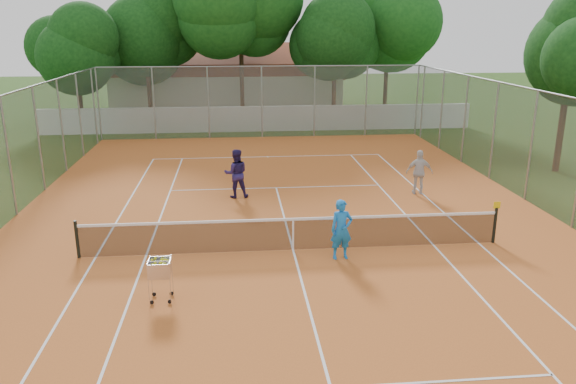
{
  "coord_description": "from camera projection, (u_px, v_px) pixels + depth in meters",
  "views": [
    {
      "loc": [
        -1.56,
        -14.79,
        6.17
      ],
      "look_at": [
        0.0,
        1.5,
        1.3
      ],
      "focal_mm": 35.0,
      "sensor_mm": 36.0,
      "label": 1
    }
  ],
  "objects": [
    {
      "name": "perimeter_fence",
      "position": [
        293.0,
        183.0,
        15.44
      ],
      "size": [
        18.0,
        34.0,
        4.0
      ],
      "primitive_type": "cube",
      "color": "slate",
      "rests_on": "ground"
    },
    {
      "name": "ball_hopper",
      "position": [
        160.0,
        279.0,
        12.92
      ],
      "size": [
        0.67,
        0.67,
        1.1
      ],
      "primitive_type": "cube",
      "rotation": [
        0.0,
        0.0,
        -0.32
      ],
      "color": "silver",
      "rests_on": "court_pad"
    },
    {
      "name": "boundary_wall",
      "position": [
        260.0,
        119.0,
        33.92
      ],
      "size": [
        26.0,
        0.3,
        1.5
      ],
      "primitive_type": "cube",
      "color": "white",
      "rests_on": "ground"
    },
    {
      "name": "tropical_trees",
      "position": [
        257.0,
        45.0,
        35.57
      ],
      "size": [
        29.0,
        19.0,
        10.0
      ],
      "primitive_type": "cube",
      "color": "black",
      "rests_on": "ground"
    },
    {
      "name": "ground",
      "position": [
        293.0,
        250.0,
        16.01
      ],
      "size": [
        120.0,
        120.0,
        0.0
      ],
      "primitive_type": "plane",
      "color": "#203D10",
      "rests_on": "ground"
    },
    {
      "name": "clubhouse",
      "position": [
        228.0,
        80.0,
        42.87
      ],
      "size": [
        16.4,
        9.0,
        4.4
      ],
      "primitive_type": "cube",
      "color": "beige",
      "rests_on": "ground"
    },
    {
      "name": "tennis_net",
      "position": [
        293.0,
        234.0,
        15.86
      ],
      "size": [
        11.88,
        0.1,
        0.98
      ],
      "primitive_type": "cube",
      "color": "black",
      "rests_on": "court_pad"
    },
    {
      "name": "player_near",
      "position": [
        341.0,
        230.0,
        15.21
      ],
      "size": [
        0.65,
        0.46,
        1.67
      ],
      "primitive_type": "imported",
      "rotation": [
        0.0,
        0.0,
        0.11
      ],
      "color": "blue",
      "rests_on": "court_pad"
    },
    {
      "name": "court_lines",
      "position": [
        293.0,
        250.0,
        16.0
      ],
      "size": [
        10.98,
        23.78,
        0.01
      ],
      "primitive_type": "cube",
      "color": "white",
      "rests_on": "court_pad"
    },
    {
      "name": "player_far_right",
      "position": [
        419.0,
        172.0,
        21.1
      ],
      "size": [
        1.05,
        0.57,
        1.69
      ],
      "primitive_type": "imported",
      "rotation": [
        0.0,
        0.0,
        2.97
      ],
      "color": "silver",
      "rests_on": "court_pad"
    },
    {
      "name": "player_far_left",
      "position": [
        236.0,
        173.0,
        20.67
      ],
      "size": [
        0.93,
        0.75,
        1.82
      ],
      "primitive_type": "imported",
      "rotation": [
        0.0,
        0.0,
        3.21
      ],
      "color": "#261B53",
      "rests_on": "court_pad"
    },
    {
      "name": "court_pad",
      "position": [
        293.0,
        250.0,
        16.01
      ],
      "size": [
        18.0,
        34.0,
        0.02
      ],
      "primitive_type": "cube",
      "color": "#C06125",
      "rests_on": "ground"
    }
  ]
}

